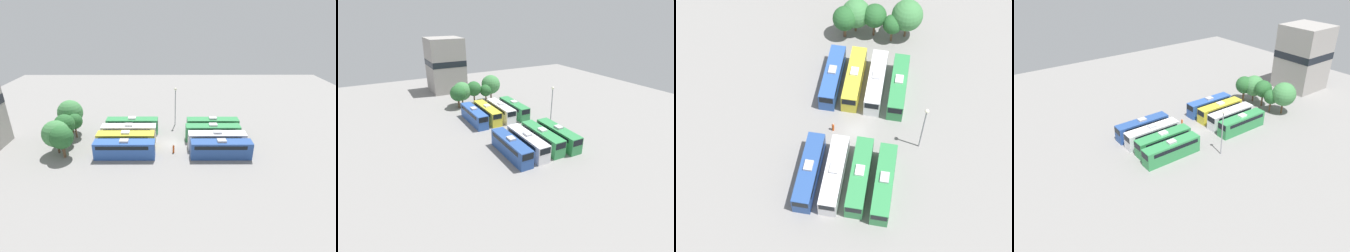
{
  "view_description": "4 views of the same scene",
  "coord_description": "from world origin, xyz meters",
  "views": [
    {
      "loc": [
        -46.72,
        0.86,
        25.3
      ],
      "look_at": [
        1.98,
        0.7,
        3.03
      ],
      "focal_mm": 28.0,
      "sensor_mm": 36.0,
      "label": 1
    },
    {
      "loc": [
        -25.36,
        -44.55,
        23.68
      ],
      "look_at": [
        -1.4,
        0.11,
        1.51
      ],
      "focal_mm": 28.0,
      "sensor_mm": 36.0,
      "label": 2
    },
    {
      "loc": [
        4.95,
        -39.42,
        58.28
      ],
      "look_at": [
        -1.83,
        -0.33,
        1.46
      ],
      "focal_mm": 50.0,
      "sensor_mm": 36.0,
      "label": 3
    },
    {
      "loc": [
        45.87,
        -36.59,
        33.59
      ],
      "look_at": [
        -1.22,
        -1.99,
        1.48
      ],
      "focal_mm": 35.0,
      "sensor_mm": 36.0,
      "label": 4
    }
  ],
  "objects": [
    {
      "name": "tree_4",
      "position": [
        5.17,
        21.5,
        4.75
      ],
      "size": [
        5.29,
        5.29,
        7.41
      ],
      "color": "brown",
      "rests_on": "ground_plane"
    },
    {
      "name": "depot_building",
      "position": [
        -2.71,
        38.36,
        8.31
      ],
      "size": [
        10.44,
        10.67,
        16.45
      ],
      "color": "gray",
      "rests_on": "ground_plane"
    },
    {
      "name": "worker_person",
      "position": [
        -3.5,
        -0.33,
        0.76
      ],
      "size": [
        0.36,
        0.36,
        1.65
      ],
      "color": "#CC4C19",
      "rests_on": "ground_plane"
    },
    {
      "name": "ground_plane",
      "position": [
        0.0,
        0.0,
        0.0
      ],
      "size": [
        117.33,
        117.33,
        0.0
      ],
      "primitive_type": "plane",
      "color": "gray"
    },
    {
      "name": "bus_6",
      "position": [
        1.75,
        8.74,
        1.79
      ],
      "size": [
        2.47,
        11.09,
        3.6
      ],
      "color": "white",
      "rests_on": "ground_plane"
    },
    {
      "name": "bus_1",
      "position": [
        -1.72,
        -8.71,
        1.79
      ],
      "size": [
        2.47,
        11.09,
        3.6
      ],
      "color": "silver",
      "rests_on": "ground_plane"
    },
    {
      "name": "light_pole",
      "position": [
        9.48,
        -0.99,
        5.93
      ],
      "size": [
        0.6,
        0.6,
        8.91
      ],
      "color": "gray",
      "rests_on": "ground_plane"
    },
    {
      "name": "bus_7",
      "position": [
        5.31,
        8.47,
        1.79
      ],
      "size": [
        2.47,
        11.09,
        3.6
      ],
      "color": "#338C4C",
      "rests_on": "ground_plane"
    },
    {
      "name": "tree_0",
      "position": [
        -5.15,
        19.7,
        4.06
      ],
      "size": [
        4.21,
        4.21,
        6.19
      ],
      "color": "brown",
      "rests_on": "ground_plane"
    },
    {
      "name": "bus_5",
      "position": [
        -1.76,
        8.88,
        1.79
      ],
      "size": [
        2.47,
        11.09,
        3.6
      ],
      "color": "gold",
      "rests_on": "ground_plane"
    },
    {
      "name": "bus_0",
      "position": [
        -5.22,
        -8.88,
        1.79
      ],
      "size": [
        2.47,
        11.09,
        3.6
      ],
      "color": "#284C93",
      "rests_on": "ground_plane"
    },
    {
      "name": "bus_3",
      "position": [
        5.17,
        -8.94,
        1.79
      ],
      "size": [
        2.47,
        11.09,
        3.6
      ],
      "color": "#338C4C",
      "rests_on": "ground_plane"
    },
    {
      "name": "tree_1",
      "position": [
        -3.5,
        21.36,
        3.99
      ],
      "size": [
        5.0,
        5.0,
        6.5
      ],
      "color": "brown",
      "rests_on": "ground_plane"
    },
    {
      "name": "bus_4",
      "position": [
        -5.21,
        8.65,
        1.79
      ],
      "size": [
        2.47,
        11.09,
        3.6
      ],
      "color": "#2D56A8",
      "rests_on": "ground_plane"
    },
    {
      "name": "tree_2",
      "position": [
        -0.23,
        20.88,
        4.36
      ],
      "size": [
        4.04,
        4.04,
        6.41
      ],
      "color": "brown",
      "rests_on": "ground_plane"
    },
    {
      "name": "tree_3",
      "position": [
        2.92,
        20.05,
        3.68
      ],
      "size": [
        3.3,
        3.3,
        5.35
      ],
      "color": "brown",
      "rests_on": "ground_plane"
    },
    {
      "name": "bus_2",
      "position": [
        1.75,
        -8.46,
        1.79
      ],
      "size": [
        2.47,
        11.09,
        3.6
      ],
      "color": "#338C4C",
      "rests_on": "ground_plane"
    }
  ]
}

